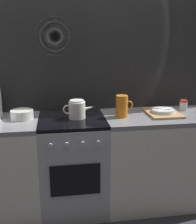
% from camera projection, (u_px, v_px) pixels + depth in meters
% --- Properties ---
extents(ground_plane, '(8.00, 8.00, 0.00)m').
position_uv_depth(ground_plane, '(74.00, 206.00, 2.71)').
color(ground_plane, '#2D2D33').
extents(back_wall, '(3.60, 0.05, 2.40)m').
position_uv_depth(back_wall, '(69.00, 80.00, 2.69)').
color(back_wall, gray).
rests_on(back_wall, ground_plane).
extents(stove_unit, '(0.60, 0.63, 0.90)m').
position_uv_depth(stove_unit, '(73.00, 164.00, 2.58)').
color(stove_unit, '#9E9EA3').
rests_on(stove_unit, ground_plane).
extents(counter_right, '(1.20, 0.60, 0.90)m').
position_uv_depth(counter_right, '(164.00, 158.00, 2.72)').
color(counter_right, silver).
rests_on(counter_right, ground_plane).
extents(kettle, '(0.28, 0.15, 0.17)m').
position_uv_depth(kettle, '(77.00, 109.00, 2.46)').
color(kettle, white).
rests_on(kettle, stove_unit).
extents(mixing_bowl, '(0.20, 0.20, 0.08)m').
position_uv_depth(mixing_bowl, '(22.00, 114.00, 2.45)').
color(mixing_bowl, silver).
rests_on(mixing_bowl, counter_left).
extents(pitcher, '(0.16, 0.11, 0.20)m').
position_uv_depth(pitcher, '(122.00, 106.00, 2.49)').
color(pitcher, orange).
rests_on(pitcher, counter_right).
extents(dish_pile, '(0.30, 0.40, 0.06)m').
position_uv_depth(dish_pile, '(162.00, 112.00, 2.61)').
color(dish_pile, tan).
rests_on(dish_pile, counter_right).
extents(spice_jar, '(0.08, 0.08, 0.10)m').
position_uv_depth(spice_jar, '(183.00, 105.00, 2.72)').
color(spice_jar, silver).
rests_on(spice_jar, counter_right).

